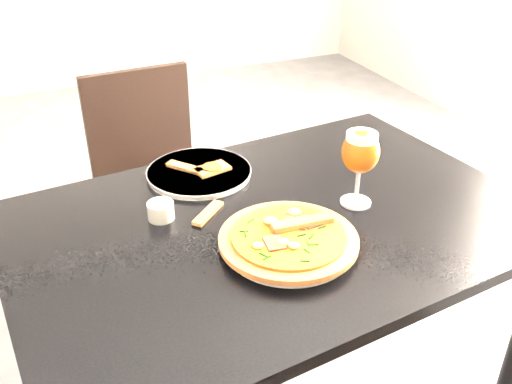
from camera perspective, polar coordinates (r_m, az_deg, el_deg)
name	(u,v)px	position (r m, az deg, el deg)	size (l,w,h in m)	color
ground	(133,381)	(2.00, -12.22, -18.01)	(6.00, 6.00, 0.00)	#4F4F51
dining_table	(275,250)	(1.37, 1.91, -5.77)	(1.28, 0.93, 0.75)	black
chair_far	(154,183)	(2.07, -10.18, 0.85)	(0.42, 0.42, 0.86)	black
plate_main	(289,245)	(1.22, 3.29, -5.28)	(0.27, 0.27, 0.01)	silver
pizza	(289,238)	(1.21, 3.32, -4.60)	(0.30, 0.30, 0.03)	#9F5726
plate_second	(199,172)	(1.51, -5.71, 1.95)	(0.27, 0.27, 0.01)	silver
crust_scraps	(203,168)	(1.50, -5.31, 2.39)	(0.16, 0.12, 0.01)	#9F5726
loose_crust	(208,213)	(1.34, -4.83, -2.10)	(0.11, 0.02, 0.01)	#9F5726
sauce_cup	(161,210)	(1.33, -9.51, -1.79)	(0.06, 0.06, 0.04)	beige
beer_glass	(361,152)	(1.34, 10.41, 3.91)	(0.09, 0.09, 0.19)	silver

